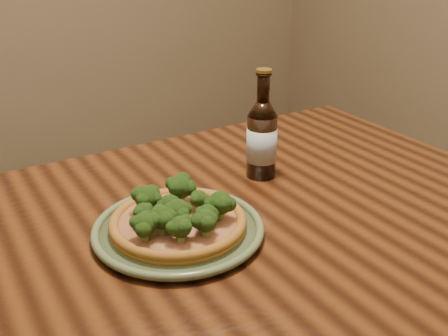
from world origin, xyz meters
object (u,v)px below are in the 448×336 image
beer_bottle (262,138)px  table (132,312)px  plate (178,229)px  pizza (178,219)px

beer_bottle → table: bearing=-153.8°
plate → pizza: bearing=-119.2°
table → pizza: (0.10, 0.03, 0.12)m
pizza → beer_bottle: bearing=25.7°
pizza → beer_bottle: 0.29m
table → plate: (0.11, 0.04, 0.10)m
pizza → beer_bottle: (0.25, 0.12, 0.05)m
beer_bottle → plate: bearing=-152.1°
table → beer_bottle: (0.36, 0.16, 0.18)m
table → beer_bottle: size_ratio=7.11×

